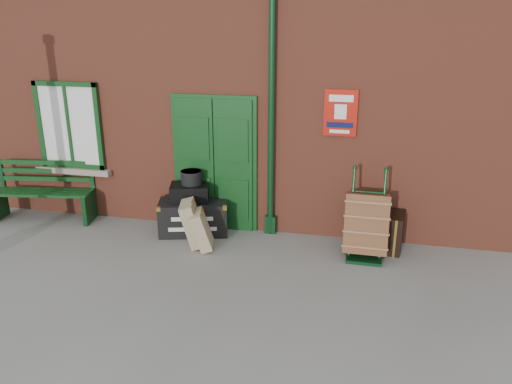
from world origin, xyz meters
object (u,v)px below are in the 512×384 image
(houdini_trunk, at_px, (194,216))
(porter_trolley, at_px, (366,224))
(bench, at_px, (44,190))
(dark_trunk, at_px, (375,230))

(houdini_trunk, relative_size, porter_trolley, 0.85)
(bench, xyz_separation_m, dark_trunk, (5.72, 0.06, -0.24))
(houdini_trunk, height_order, porter_trolley, porter_trolley)
(dark_trunk, bearing_deg, bench, -172.56)
(houdini_trunk, relative_size, dark_trunk, 1.35)
(bench, xyz_separation_m, houdini_trunk, (2.77, 0.00, -0.26))
(bench, distance_m, dark_trunk, 5.73)
(houdini_trunk, distance_m, porter_trolley, 2.83)
(bench, relative_size, dark_trunk, 2.17)
(porter_trolley, height_order, dark_trunk, porter_trolley)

